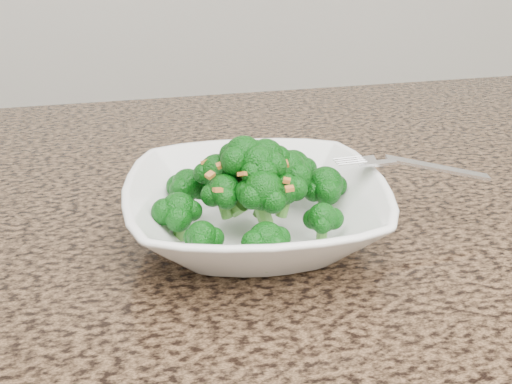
{
  "coord_description": "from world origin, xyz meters",
  "views": [
    {
      "loc": [
        -0.15,
        -0.22,
        1.2
      ],
      "look_at": [
        -0.02,
        0.31,
        0.95
      ],
      "focal_mm": 45.0,
      "sensor_mm": 36.0,
      "label": 1
    }
  ],
  "objects": [
    {
      "name": "bowl",
      "position": [
        -0.02,
        0.31,
        0.93
      ],
      "size": [
        0.27,
        0.27,
        0.06
      ],
      "primitive_type": "imported",
      "rotation": [
        0.0,
        0.0,
        -0.11
      ],
      "color": "white",
      "rests_on": "granite_counter"
    },
    {
      "name": "fork",
      "position": [
        0.11,
        0.31,
        0.97
      ],
      "size": [
        0.18,
        0.06,
        0.01
      ],
      "primitive_type": null,
      "rotation": [
        0.0,
        0.0,
        -0.2
      ],
      "color": "silver",
      "rests_on": "bowl"
    },
    {
      "name": "garlic_topping",
      "position": [
        -0.02,
        0.31,
        1.03
      ],
      "size": [
        0.13,
        0.13,
        0.01
      ],
      "primitive_type": null,
      "color": "#BC722D",
      "rests_on": "broccoli_pile"
    },
    {
      "name": "broccoli_pile",
      "position": [
        -0.02,
        0.31,
        0.99
      ],
      "size": [
        0.22,
        0.22,
        0.06
      ],
      "primitive_type": null,
      "color": "#09500B",
      "rests_on": "bowl"
    },
    {
      "name": "granite_counter",
      "position": [
        0.0,
        0.3,
        0.89
      ],
      "size": [
        1.64,
        1.04,
        0.03
      ],
      "primitive_type": "cube",
      "color": "brown",
      "rests_on": "cabinet"
    }
  ]
}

